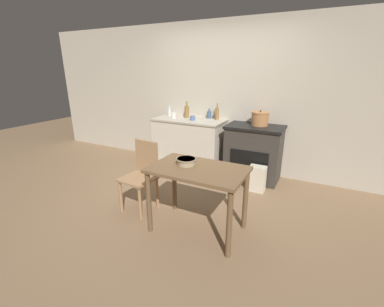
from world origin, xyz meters
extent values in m
plane|color=#896B4C|center=(0.00, 0.00, 0.00)|extent=(14.00, 14.00, 0.00)
cube|color=beige|center=(0.00, 1.58, 1.27)|extent=(8.00, 0.07, 2.55)
cube|color=beige|center=(-0.50, 1.25, 0.44)|extent=(1.25, 0.60, 0.89)
cube|color=#B6AD9C|center=(-0.50, 1.25, 0.90)|extent=(1.28, 0.63, 0.03)
cube|color=#38332D|center=(0.69, 1.28, 0.43)|extent=(0.86, 0.55, 0.87)
cube|color=black|center=(0.69, 1.28, 0.89)|extent=(0.90, 0.59, 0.04)
cube|color=black|center=(0.69, 0.99, 0.38)|extent=(0.60, 0.01, 0.36)
cube|color=brown|center=(0.51, -0.45, 0.74)|extent=(1.03, 0.65, 0.03)
cylinder|color=brown|center=(0.04, -0.73, 0.36)|extent=(0.06, 0.06, 0.73)
cylinder|color=brown|center=(0.98, -0.73, 0.36)|extent=(0.06, 0.06, 0.73)
cylinder|color=brown|center=(0.04, -0.18, 0.36)|extent=(0.06, 0.06, 0.73)
cylinder|color=brown|center=(0.98, -0.18, 0.36)|extent=(0.06, 0.06, 0.73)
cube|color=#A87F56|center=(-0.36, -0.40, 0.44)|extent=(0.43, 0.43, 0.03)
cube|color=#A87F56|center=(-0.35, -0.22, 0.68)|extent=(0.36, 0.06, 0.45)
cylinder|color=#A87F56|center=(-0.54, -0.55, 0.21)|extent=(0.04, 0.04, 0.42)
cylinder|color=#A87F56|center=(-0.21, -0.58, 0.21)|extent=(0.04, 0.04, 0.42)
cylinder|color=#A87F56|center=(-0.51, -0.22, 0.21)|extent=(0.04, 0.04, 0.42)
cylinder|color=#A87F56|center=(-0.18, -0.25, 0.21)|extent=(0.04, 0.04, 0.42)
cube|color=beige|center=(0.88, 0.84, 0.20)|extent=(0.24, 0.17, 0.39)
cylinder|color=#B77A47|center=(0.74, 1.33, 1.01)|extent=(0.26, 0.26, 0.20)
cylinder|color=#B77A47|center=(0.74, 1.33, 1.11)|extent=(0.28, 0.28, 0.02)
sphere|color=black|center=(0.74, 1.33, 1.14)|extent=(0.02, 0.02, 0.02)
cylinder|color=tan|center=(0.35, -0.42, 0.80)|extent=(0.20, 0.20, 0.07)
cylinder|color=tan|center=(0.35, -0.42, 0.83)|extent=(0.22, 0.22, 0.01)
cylinder|color=olive|center=(-0.03, 1.41, 1.02)|extent=(0.06, 0.06, 0.21)
cylinder|color=olive|center=(-0.03, 1.41, 1.16)|extent=(0.02, 0.02, 0.08)
cylinder|color=#3D5675|center=(-0.21, 1.48, 0.98)|extent=(0.08, 0.08, 0.12)
cylinder|color=#3D5675|center=(-0.21, 1.48, 1.06)|extent=(0.03, 0.03, 0.05)
cylinder|color=silver|center=(-0.98, 1.36, 0.99)|extent=(0.06, 0.06, 0.15)
cylinder|color=silver|center=(-0.98, 1.36, 1.09)|extent=(0.02, 0.02, 0.06)
cylinder|color=olive|center=(-0.59, 1.34, 1.02)|extent=(0.08, 0.08, 0.21)
cylinder|color=olive|center=(-0.59, 1.34, 1.17)|extent=(0.03, 0.03, 0.08)
cylinder|color=#4C6B99|center=(-0.39, 1.19, 0.95)|extent=(0.09, 0.09, 0.08)
cylinder|color=silver|center=(-0.77, 1.18, 0.97)|extent=(0.08, 0.08, 0.10)
camera|label=1|loc=(1.62, -2.76, 1.78)|focal=24.00mm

